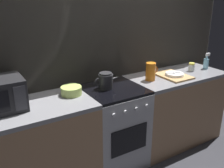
% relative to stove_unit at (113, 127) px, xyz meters
% --- Properties ---
extents(ground_plane, '(8.00, 8.00, 0.00)m').
position_rel_stove_unit_xyz_m(ground_plane, '(0.00, 0.00, -0.45)').
color(ground_plane, '#2D2D33').
extents(back_wall, '(3.60, 0.05, 2.40)m').
position_rel_stove_unit_xyz_m(back_wall, '(0.00, 0.32, 0.75)').
color(back_wall, '#A39989').
rests_on(back_wall, ground_plane).
extents(counter_left, '(1.20, 0.60, 0.90)m').
position_rel_stove_unit_xyz_m(counter_left, '(-0.90, 0.00, 0.00)').
color(counter_left, '#997251').
rests_on(counter_left, ground_plane).
extents(stove_unit, '(0.60, 0.63, 0.90)m').
position_rel_stove_unit_xyz_m(stove_unit, '(0.00, 0.00, 0.00)').
color(stove_unit, '#9E9EA3').
rests_on(stove_unit, ground_plane).
extents(counter_right, '(1.20, 0.60, 0.90)m').
position_rel_stove_unit_xyz_m(counter_right, '(0.90, 0.00, 0.00)').
color(counter_right, '#997251').
rests_on(counter_right, ground_plane).
extents(kettle, '(0.28, 0.15, 0.17)m').
position_rel_stove_unit_xyz_m(kettle, '(-0.06, 0.04, 0.53)').
color(kettle, '#262628').
rests_on(kettle, stove_unit).
extents(mixing_bowl, '(0.20, 0.20, 0.08)m').
position_rel_stove_unit_xyz_m(mixing_bowl, '(-0.43, 0.07, 0.49)').
color(mixing_bowl, '#B7D166').
rests_on(mixing_bowl, counter_left).
extents(pitcher, '(0.16, 0.11, 0.20)m').
position_rel_stove_unit_xyz_m(pitcher, '(0.49, -0.00, 0.55)').
color(pitcher, orange).
rests_on(pitcher, counter_right).
extents(dish_pile, '(0.30, 0.40, 0.06)m').
position_rel_stove_unit_xyz_m(dish_pile, '(0.80, -0.05, 0.47)').
color(dish_pile, tan).
rests_on(dish_pile, counter_right).
extents(spice_jar, '(0.08, 0.08, 0.10)m').
position_rel_stove_unit_xyz_m(spice_jar, '(1.15, 0.00, 0.50)').
color(spice_jar, silver).
rests_on(spice_jar, counter_right).
extents(spray_bottle, '(0.08, 0.06, 0.20)m').
position_rel_stove_unit_xyz_m(spray_bottle, '(1.38, -0.03, 0.53)').
color(spray_bottle, '#8CCCE5').
rests_on(spray_bottle, counter_right).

